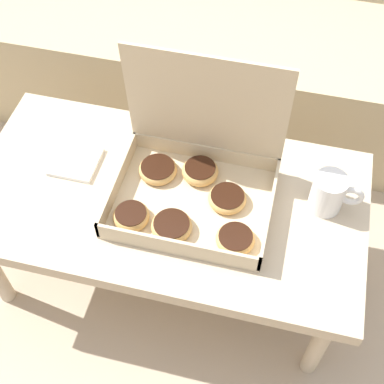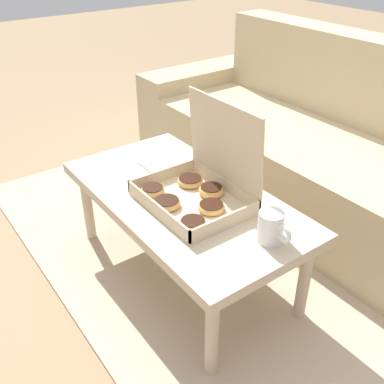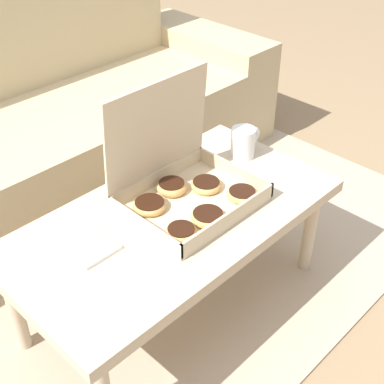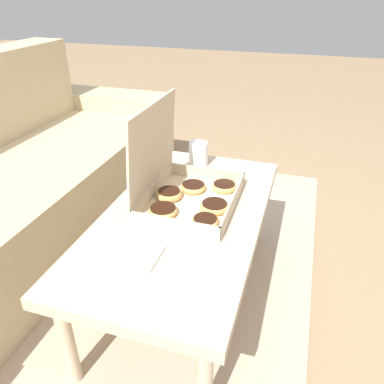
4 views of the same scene
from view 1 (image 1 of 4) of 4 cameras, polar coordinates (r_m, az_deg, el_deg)
ground_plane at (r=1.75m, az=-1.35°, el=-5.19°), size 12.00×12.00×0.00m
area_rug at (r=1.92m, az=0.90°, el=2.32°), size 2.41×1.79×0.01m
couch at (r=2.07m, az=4.14°, el=17.24°), size 2.29×0.76×0.82m
coffee_table at (r=1.41m, az=-2.71°, el=-1.38°), size 1.02×0.54×0.39m
pastry_box at (r=1.32m, az=0.04°, el=1.18°), size 0.40×0.31×0.37m
coffee_mug at (r=1.35m, az=14.45°, el=-0.12°), size 0.13×0.08×0.11m
napkin_stack at (r=1.47m, az=-12.31°, el=3.22°), size 0.12×0.12×0.01m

